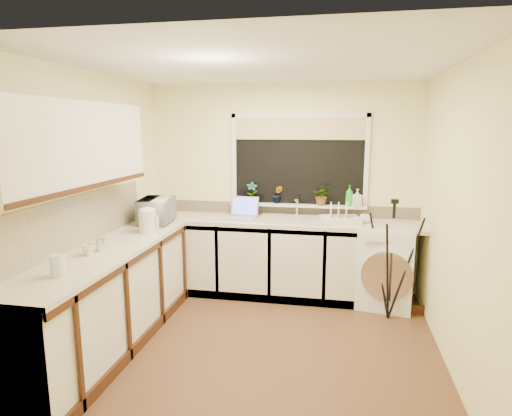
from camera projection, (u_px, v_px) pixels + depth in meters
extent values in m
plane|color=brown|center=(259.00, 342.00, 3.98)|extent=(3.20, 3.20, 0.00)
plane|color=white|center=(259.00, 64.00, 3.53)|extent=(3.20, 3.20, 0.00)
plane|color=#FCF1A8|center=(282.00, 188.00, 5.21)|extent=(3.20, 0.00, 3.20)
plane|color=#FCF1A8|center=(207.00, 265.00, 2.31)|extent=(3.20, 0.00, 3.20)
plane|color=#FCF1A8|center=(91.00, 205.00, 4.05)|extent=(0.00, 3.00, 3.00)
plane|color=#FCF1A8|center=(456.00, 219.00, 3.46)|extent=(0.00, 3.00, 3.00)
cube|color=silver|center=(250.00, 257.00, 5.12)|extent=(2.55, 0.60, 0.86)
cube|color=silver|center=(109.00, 300.00, 3.86)|extent=(0.54, 2.40, 0.86)
cube|color=beige|center=(278.00, 221.00, 4.98)|extent=(3.20, 0.60, 0.04)
cube|color=beige|center=(106.00, 252.00, 3.77)|extent=(0.60, 2.40, 0.04)
cube|color=silver|center=(72.00, 145.00, 3.48)|extent=(0.28, 1.90, 0.70)
cube|color=beige|center=(73.00, 223.00, 3.78)|extent=(0.02, 2.40, 0.45)
cube|color=beige|center=(281.00, 209.00, 5.24)|extent=(3.20, 0.02, 0.14)
cube|color=black|center=(299.00, 161.00, 5.09)|extent=(1.50, 0.02, 1.00)
cube|color=tan|center=(299.00, 129.00, 5.00)|extent=(1.50, 0.02, 0.25)
cube|color=white|center=(297.00, 205.00, 5.14)|extent=(1.60, 0.14, 0.03)
cube|color=tan|center=(295.00, 219.00, 4.94)|extent=(0.82, 0.46, 0.03)
cylinder|color=silver|center=(297.00, 207.00, 5.09)|extent=(0.03, 0.03, 0.24)
cube|color=white|center=(384.00, 265.00, 4.79)|extent=(0.74, 0.72, 0.90)
cube|color=#A9AAB2|center=(241.00, 219.00, 4.99)|extent=(0.35, 0.26, 0.02)
cube|color=#5B6AF8|center=(245.00, 206.00, 5.10)|extent=(0.33, 0.10, 0.23)
cylinder|color=silver|center=(148.00, 221.00, 4.35)|extent=(0.17, 0.17, 0.23)
cube|color=silver|center=(340.00, 220.00, 4.82)|extent=(0.48, 0.40, 0.06)
cylinder|color=silver|center=(58.00, 265.00, 3.09)|extent=(0.11, 0.11, 0.16)
cylinder|color=silver|center=(101.00, 245.00, 3.71)|extent=(0.08, 0.08, 0.11)
imported|color=silver|center=(157.00, 210.00, 4.80)|extent=(0.40, 0.53, 0.27)
imported|color=#999999|center=(252.00, 192.00, 5.18)|extent=(0.15, 0.12, 0.25)
imported|color=#999999|center=(278.00, 194.00, 5.16)|extent=(0.13, 0.11, 0.21)
imported|color=#999999|center=(322.00, 195.00, 5.03)|extent=(0.21, 0.18, 0.23)
imported|color=green|center=(349.00, 195.00, 5.00)|extent=(0.12, 0.12, 0.24)
imported|color=#999999|center=(357.00, 198.00, 4.95)|extent=(0.12, 0.12, 0.20)
imported|color=white|center=(365.00, 219.00, 4.80)|extent=(0.15, 0.15, 0.09)
imported|color=beige|center=(88.00, 250.00, 3.59)|extent=(0.12, 0.12, 0.09)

